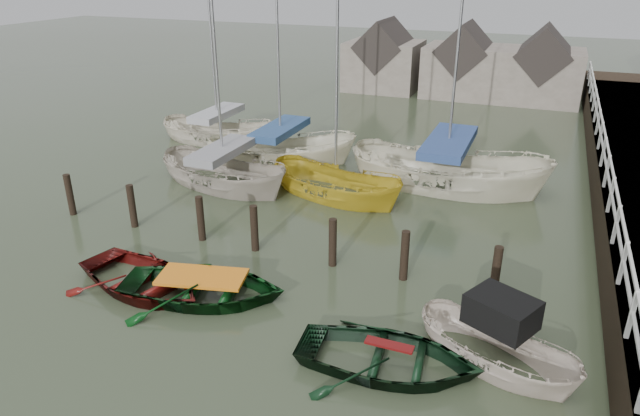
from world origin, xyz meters
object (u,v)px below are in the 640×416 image
at_px(rowboat_green, 204,298).
at_px(sailboat_b, 281,161).
at_px(sailboat_a, 225,184).
at_px(sailboat_c, 335,195).
at_px(motorboat, 494,358).
at_px(rowboat_red, 143,289).
at_px(sailboat_d, 445,185).
at_px(rowboat_dkgreen, 388,368).
at_px(sailboat_e, 219,140).

xyz_separation_m(rowboat_green, sailboat_b, (-2.65, 10.06, 0.07)).
xyz_separation_m(sailboat_a, sailboat_c, (4.19, 0.61, -0.05)).
distance_m(motorboat, sailboat_a, 12.51).
xyz_separation_m(rowboat_red, sailboat_d, (5.86, 10.13, 0.06)).
distance_m(sailboat_b, sailboat_d, 6.83).
bearing_deg(rowboat_dkgreen, rowboat_green, 74.10).
height_order(rowboat_green, sailboat_d, sailboat_d).
height_order(rowboat_green, sailboat_a, sailboat_a).
relative_size(rowboat_dkgreen, motorboat, 0.98).
bearing_deg(rowboat_red, sailboat_d, -15.95).
bearing_deg(sailboat_b, rowboat_green, 175.70).
distance_m(motorboat, sailboat_b, 13.88).
bearing_deg(sailboat_e, sailboat_a, -146.58).
bearing_deg(sailboat_a, sailboat_d, -54.26).
relative_size(sailboat_a, sailboat_c, 1.05).
xyz_separation_m(motorboat, sailboat_c, (-6.31, 7.41, -0.11)).
relative_size(rowboat_green, sailboat_a, 0.39).
xyz_separation_m(sailboat_a, sailboat_d, (7.66, 3.01, -0.00)).
xyz_separation_m(sailboat_b, sailboat_c, (3.36, -2.55, -0.05)).
relative_size(sailboat_c, sailboat_d, 0.79).
relative_size(rowboat_green, sailboat_e, 0.39).
distance_m(rowboat_red, motorboat, 8.71).
height_order(sailboat_c, sailboat_e, sailboat_e).
bearing_deg(sailboat_a, rowboat_green, -138.90).
bearing_deg(sailboat_e, sailboat_c, -119.40).
relative_size(rowboat_red, sailboat_d, 0.30).
bearing_deg(sailboat_b, rowboat_red, 166.31).
bearing_deg(sailboat_b, motorboat, -154.89).
relative_size(rowboat_red, sailboat_c, 0.38).
xyz_separation_m(sailboat_a, sailboat_e, (-3.12, 4.75, 0.00)).
bearing_deg(rowboat_green, rowboat_red, 83.92).
bearing_deg(motorboat, sailboat_d, 42.34).
bearing_deg(rowboat_green, sailboat_b, 1.22).
relative_size(rowboat_green, sailboat_c, 0.40).
height_order(rowboat_dkgreen, motorboat, motorboat).
relative_size(motorboat, sailboat_c, 0.38).
xyz_separation_m(rowboat_green, sailboat_d, (4.18, 9.91, 0.06)).
xyz_separation_m(sailboat_c, sailboat_e, (-7.31, 4.14, 0.05)).
height_order(rowboat_red, motorboat, motorboat).
distance_m(rowboat_green, rowboat_dkgreen, 5.08).
relative_size(rowboat_green, sailboat_b, 0.33).
bearing_deg(rowboat_dkgreen, sailboat_d, -1.53).
height_order(rowboat_green, motorboat, motorboat).
bearing_deg(motorboat, rowboat_red, 118.27).
distance_m(sailboat_a, sailboat_d, 8.23).
bearing_deg(rowboat_green, sailboat_a, 13.25).
relative_size(sailboat_c, sailboat_e, 0.96).
relative_size(rowboat_dkgreen, sailboat_a, 0.36).
xyz_separation_m(rowboat_dkgreen, motorboat, (2.02, 0.98, 0.12)).
xyz_separation_m(motorboat, sailboat_a, (-10.50, 6.80, -0.06)).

